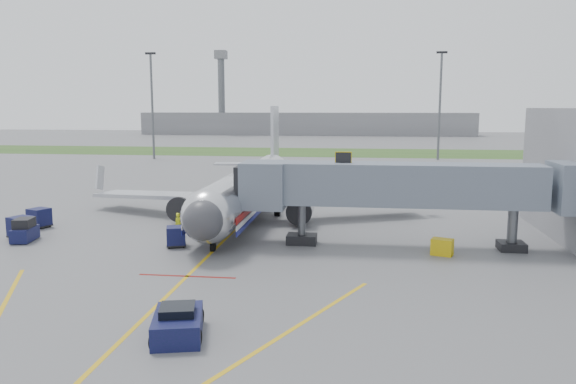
# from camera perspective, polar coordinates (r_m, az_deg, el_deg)

# --- Properties ---
(ground) EXTENTS (400.00, 400.00, 0.00)m
(ground) POSITION_cam_1_polar(r_m,az_deg,el_deg) (38.36, -8.40, -6.71)
(ground) COLOR #565659
(ground) RESTS_ON ground
(grass_strip) EXTENTS (300.00, 25.00, 0.01)m
(grass_strip) POSITION_cam_1_polar(r_m,az_deg,el_deg) (126.39, 2.73, 4.06)
(grass_strip) COLOR #2D4C1E
(grass_strip) RESTS_ON ground
(apron_markings) EXTENTS (21.52, 50.00, 0.01)m
(apron_markings) POSITION_cam_1_polar(r_m,az_deg,el_deg) (31.62, -12.09, -10.17)
(apron_markings) COLOR gold
(apron_markings) RESTS_ON ground
(airliner) EXTENTS (32.10, 35.67, 10.25)m
(airliner) POSITION_cam_1_polar(r_m,az_deg,el_deg) (52.37, -3.95, 0.45)
(airliner) COLOR silver
(airliner) RESTS_ON ground
(jet_bridge) EXTENTS (25.30, 4.00, 6.90)m
(jet_bridge) POSITION_cam_1_polar(r_m,az_deg,el_deg) (41.04, 11.00, 0.60)
(jet_bridge) COLOR slate
(jet_bridge) RESTS_ON ground
(light_mast_left) EXTENTS (2.00, 0.44, 20.40)m
(light_mast_left) POSITION_cam_1_polar(r_m,az_deg,el_deg) (112.97, -13.63, 8.76)
(light_mast_left) COLOR #595B60
(light_mast_left) RESTS_ON ground
(light_mast_right) EXTENTS (2.00, 0.44, 20.40)m
(light_mast_right) POSITION_cam_1_polar(r_m,az_deg,el_deg) (111.55, 15.18, 8.70)
(light_mast_right) COLOR #595B60
(light_mast_right) RESTS_ON ground
(distant_terminal) EXTENTS (120.00, 14.00, 8.00)m
(distant_terminal) POSITION_cam_1_polar(r_m,az_deg,el_deg) (206.65, 1.78, 6.96)
(distant_terminal) COLOR slate
(distant_terminal) RESTS_ON ground
(control_tower) EXTENTS (4.00, 4.00, 30.00)m
(control_tower) POSITION_cam_1_polar(r_m,az_deg,el_deg) (206.88, -6.78, 10.60)
(control_tower) COLOR #595B60
(control_tower) RESTS_ON ground
(pushback_tug) EXTENTS (2.84, 3.81, 1.42)m
(pushback_tug) POSITION_cam_1_polar(r_m,az_deg,el_deg) (25.99, -11.13, -12.98)
(pushback_tug) COLOR #0B1434
(pushback_tug) RESTS_ON ground
(baggage_tug) EXTENTS (1.71, 2.70, 1.76)m
(baggage_tug) POSITION_cam_1_polar(r_m,az_deg,el_deg) (47.06, -25.19, -3.61)
(baggage_tug) COLOR #0B1434
(baggage_tug) RESTS_ON ground
(baggage_cart_a) EXTENTS (1.72, 1.72, 1.48)m
(baggage_cart_a) POSITION_cam_1_polar(r_m,az_deg,el_deg) (41.78, -11.30, -4.45)
(baggage_cart_a) COLOR #0B1434
(baggage_cart_a) RESTS_ON ground
(baggage_cart_b) EXTENTS (1.98, 1.98, 1.64)m
(baggage_cart_b) POSITION_cam_1_polar(r_m,az_deg,el_deg) (51.76, -23.95, -2.42)
(baggage_cart_b) COLOR #0B1434
(baggage_cart_b) RESTS_ON ground
(baggage_cart_c) EXTENTS (2.04, 2.04, 1.69)m
(baggage_cart_c) POSITION_cam_1_polar(r_m,az_deg,el_deg) (48.23, -25.50, -3.25)
(baggage_cart_c) COLOR #0B1434
(baggage_cart_c) RESTS_ON ground
(belt_loader) EXTENTS (1.94, 4.09, 1.93)m
(belt_loader) POSITION_cam_1_polar(r_m,az_deg,el_deg) (48.63, -7.93, -2.85)
(belt_loader) COLOR #0B1434
(belt_loader) RESTS_ON ground
(ground_power_cart) EXTENTS (1.66, 1.38, 1.14)m
(ground_power_cart) POSITION_cam_1_polar(r_m,az_deg,el_deg) (40.14, 15.39, -5.42)
(ground_power_cart) COLOR #C4A40B
(ground_power_cart) RESTS_ON ground
(ramp_worker) EXTENTS (0.76, 0.79, 1.82)m
(ramp_worker) POSITION_cam_1_polar(r_m,az_deg,el_deg) (45.22, -11.04, -3.24)
(ramp_worker) COLOR #BCCD18
(ramp_worker) RESTS_ON ground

